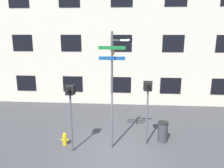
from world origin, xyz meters
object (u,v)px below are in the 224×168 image
(fire_hydrant, at_px, (65,139))
(trash_bin, at_px, (163,132))
(pedestrian_signal_left, at_px, (70,100))
(street_sign_pole, at_px, (113,81))
(pedestrian_signal_right, at_px, (148,96))

(fire_hydrant, bearing_deg, trash_bin, 8.62)
(pedestrian_signal_left, height_order, trash_bin, pedestrian_signal_left)
(pedestrian_signal_left, bearing_deg, street_sign_pole, 14.07)
(street_sign_pole, distance_m, pedestrian_signal_right, 1.69)
(fire_hydrant, distance_m, trash_bin, 4.57)
(street_sign_pole, height_order, fire_hydrant, street_sign_pole)
(pedestrian_signal_left, relative_size, trash_bin, 3.04)
(pedestrian_signal_left, xyz_separation_m, fire_hydrant, (-0.48, 0.51, -2.04))
(pedestrian_signal_left, xyz_separation_m, pedestrian_signal_right, (3.23, 0.83, 0.00))
(pedestrian_signal_left, xyz_separation_m, trash_bin, (4.03, 1.19, -1.83))
(street_sign_pole, distance_m, fire_hydrant, 3.55)
(street_sign_pole, distance_m, pedestrian_signal_left, 1.94)
(pedestrian_signal_right, height_order, trash_bin, pedestrian_signal_right)
(pedestrian_signal_right, distance_m, fire_hydrant, 4.25)
(pedestrian_signal_left, bearing_deg, fire_hydrant, 133.62)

